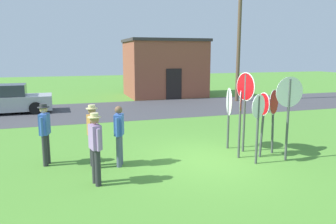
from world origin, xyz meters
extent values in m
plane|color=#518E33|center=(0.00, 0.00, 0.00)|extent=(80.00, 80.00, 0.00)
cube|color=#424247|center=(0.00, 9.66, 0.00)|extent=(60.00, 6.40, 0.01)
cube|color=brown|center=(3.21, 15.05, 1.97)|extent=(5.42, 4.30, 3.94)
cube|color=#383333|center=(3.21, 15.05, 4.04)|extent=(5.62, 4.50, 0.20)
cube|color=black|center=(3.21, 12.88, 1.05)|extent=(1.10, 0.08, 2.10)
cylinder|color=brown|center=(6.97, 10.92, 4.26)|extent=(0.24, 0.24, 8.51)
cube|color=#A5A8AD|center=(-6.77, 10.52, 0.53)|extent=(4.35, 1.92, 0.76)
cube|color=#2D333D|center=(-7.02, 10.51, 1.21)|extent=(2.28, 1.59, 0.60)
cylinder|color=black|center=(-5.47, 11.46, 0.32)|extent=(0.65, 0.24, 0.64)
cylinder|color=black|center=(-5.42, 9.66, 0.32)|extent=(0.65, 0.24, 0.64)
cylinder|color=#474C4C|center=(1.40, 0.61, 1.23)|extent=(0.08, 0.08, 2.46)
cylinder|color=white|center=(1.40, 0.61, 2.09)|extent=(0.12, 0.89, 0.89)
cylinder|color=#B70F14|center=(1.39, 0.60, 2.09)|extent=(0.11, 0.82, 0.82)
cylinder|color=#474C4C|center=(2.17, 0.19, 0.97)|extent=(0.13, 0.14, 1.95)
cylinder|color=white|center=(2.17, 0.19, 1.62)|extent=(0.65, 0.49, 0.78)
cylinder|color=#B70F14|center=(2.17, 0.18, 1.62)|extent=(0.60, 0.46, 0.72)
cylinder|color=#474C4C|center=(2.15, -0.53, 1.19)|extent=(0.07, 0.09, 2.38)
cylinder|color=white|center=(2.15, -0.53, 2.02)|extent=(0.87, 0.06, 0.87)
cylinder|color=#B70F14|center=(2.15, -0.52, 2.02)|extent=(0.81, 0.06, 0.81)
cylinder|color=#474C4C|center=(1.63, -0.06, 0.96)|extent=(0.15, 0.08, 1.91)
cylinder|color=white|center=(1.63, -0.06, 1.62)|extent=(0.10, 0.69, 0.69)
cylinder|color=#B70F14|center=(1.62, -0.06, 1.62)|extent=(0.10, 0.64, 0.64)
cylinder|color=#474C4C|center=(0.95, 0.08, 0.99)|extent=(0.10, 0.10, 1.98)
cylinder|color=white|center=(0.95, 0.08, 1.73)|extent=(0.35, 0.52, 0.61)
cylinder|color=#B70F14|center=(0.95, 0.07, 1.73)|extent=(0.32, 0.48, 0.57)
cylinder|color=#474C4C|center=(1.10, 1.08, 0.97)|extent=(0.09, 0.09, 1.93)
cylinder|color=white|center=(1.10, 1.08, 1.56)|extent=(0.27, 0.86, 0.89)
cylinder|color=#B70F14|center=(1.11, 1.08, 1.56)|extent=(0.26, 0.80, 0.83)
cylinder|color=#474C4C|center=(1.14, -0.55, 0.97)|extent=(0.09, 0.09, 1.94)
cylinder|color=white|center=(1.14, -0.55, 1.66)|extent=(0.61, 0.32, 0.67)
cylinder|color=#B70F14|center=(1.14, -0.54, 1.66)|extent=(0.56, 0.30, 0.62)
cylinder|color=#4C5670|center=(-2.54, 0.56, 0.44)|extent=(0.14, 0.14, 0.88)
cylinder|color=#4C5670|center=(-2.62, 0.35, 0.44)|extent=(0.14, 0.14, 0.88)
cube|color=#3860B7|center=(-2.58, 0.46, 1.17)|extent=(0.33, 0.41, 0.58)
cylinder|color=#3860B7|center=(-2.50, 0.68, 1.15)|extent=(0.09, 0.09, 0.52)
cylinder|color=#3860B7|center=(-2.66, 0.23, 1.15)|extent=(0.09, 0.09, 0.52)
sphere|color=brown|center=(-2.58, 0.46, 1.58)|extent=(0.21, 0.21, 0.21)
cylinder|color=#2D2D33|center=(-4.51, 1.26, 0.44)|extent=(0.14, 0.14, 0.88)
cylinder|color=#2D2D33|center=(-4.56, 1.05, 0.44)|extent=(0.14, 0.14, 0.88)
cube|color=#3860B7|center=(-4.53, 1.15, 1.17)|extent=(0.30, 0.40, 0.58)
cylinder|color=#3860B7|center=(-4.47, 1.39, 1.15)|extent=(0.09, 0.09, 0.52)
cylinder|color=#3860B7|center=(-4.59, 0.92, 1.15)|extent=(0.09, 0.09, 0.52)
sphere|color=tan|center=(-4.53, 1.15, 1.58)|extent=(0.21, 0.21, 0.21)
cylinder|color=#333338|center=(-4.53, 1.15, 1.64)|extent=(0.31, 0.31, 0.02)
cylinder|color=#333338|center=(-4.53, 1.15, 1.69)|extent=(0.19, 0.19, 0.09)
cylinder|color=#2D2D33|center=(-3.31, 0.67, 0.44)|extent=(0.14, 0.14, 0.88)
cylinder|color=#2D2D33|center=(-3.26, 0.45, 0.44)|extent=(0.14, 0.14, 0.88)
cube|color=#B27533|center=(-3.28, 0.56, 1.17)|extent=(0.29, 0.40, 0.58)
cylinder|color=#B27533|center=(-3.33, 0.79, 1.15)|extent=(0.09, 0.09, 0.52)
cylinder|color=#B27533|center=(-3.23, 0.32, 1.15)|extent=(0.09, 0.09, 0.52)
sphere|color=#9E7051|center=(-3.28, 0.56, 1.58)|extent=(0.21, 0.21, 0.21)
cylinder|color=beige|center=(-3.28, 0.56, 1.64)|extent=(0.32, 0.31, 0.02)
cylinder|color=beige|center=(-3.28, 0.56, 1.69)|extent=(0.19, 0.19, 0.09)
cylinder|color=#2D2D33|center=(-3.36, -0.61, 0.44)|extent=(0.14, 0.14, 0.88)
cylinder|color=#2D2D33|center=(-3.31, -0.82, 0.44)|extent=(0.14, 0.14, 0.88)
cube|color=#9E7AB2|center=(-3.33, -0.71, 1.17)|extent=(0.30, 0.40, 0.58)
cylinder|color=#9E7AB2|center=(-3.39, -0.48, 1.15)|extent=(0.09, 0.09, 0.52)
cylinder|color=#9E7AB2|center=(-3.27, -0.95, 1.15)|extent=(0.09, 0.09, 0.52)
sphere|color=#9E7051|center=(-3.33, -0.71, 1.58)|extent=(0.21, 0.21, 0.21)
cylinder|color=beige|center=(-3.33, -0.71, 1.64)|extent=(0.32, 0.31, 0.02)
cylinder|color=beige|center=(-3.33, -0.71, 1.69)|extent=(0.19, 0.19, 0.09)
camera|label=1|loc=(-3.97, -8.34, 3.08)|focal=35.13mm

